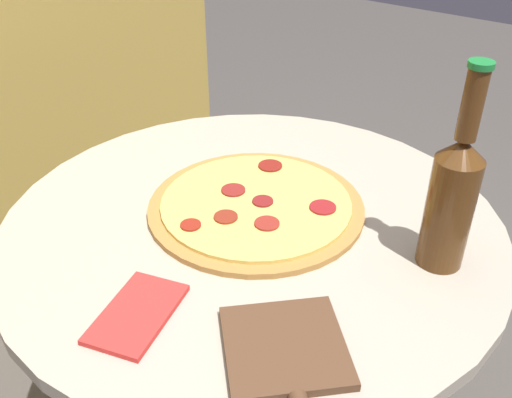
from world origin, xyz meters
name	(u,v)px	position (x,y,z in m)	size (l,w,h in m)	color
table	(252,303)	(0.00, 0.00, 0.51)	(0.81, 0.81, 0.70)	#B2A893
pizza	(256,205)	(0.02, 0.01, 0.71)	(0.36, 0.36, 0.02)	#B77F3D
beer_bottle	(452,196)	(0.08, -0.28, 0.81)	(0.07, 0.07, 0.30)	#563314
pizza_paddle	(290,369)	(-0.22, -0.23, 0.70)	(0.27, 0.27, 0.02)	brown
napkin	(137,314)	(-0.27, -0.02, 0.70)	(0.16, 0.12, 0.01)	red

